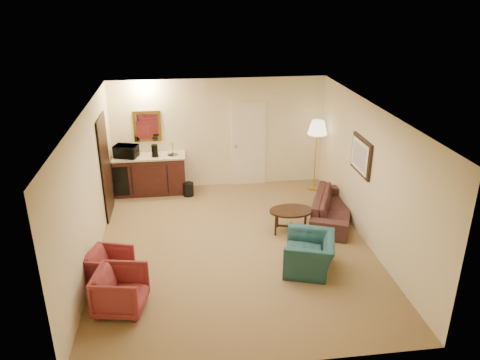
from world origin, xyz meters
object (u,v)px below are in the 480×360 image
at_px(coffee_table, 291,221).
at_px(microwave, 126,150).
at_px(wetbar_cabinet, 150,174).
at_px(coffee_maker, 155,151).
at_px(waste_bin, 188,189).
at_px(teal_armchair, 310,248).
at_px(rose_chair_near, 110,266).
at_px(floor_lamp, 316,156).
at_px(sofa, 333,203).
at_px(rose_chair_far, 120,289).

height_order(coffee_table, microwave, microwave).
distance_m(wetbar_cabinet, coffee_maker, 0.62).
bearing_deg(coffee_table, waste_bin, 133.84).
bearing_deg(teal_armchair, rose_chair_near, -72.24).
height_order(rose_chair_near, microwave, microwave).
relative_size(microwave, coffee_maker, 1.84).
bearing_deg(coffee_table, coffee_maker, 139.79).
xyz_separation_m(coffee_table, floor_lamp, (1.04, 2.00, 0.60)).
distance_m(sofa, teal_armchair, 1.97).
xyz_separation_m(rose_chair_far, coffee_maker, (0.39, 4.26, 0.69)).
relative_size(rose_chair_near, coffee_table, 0.76).
xyz_separation_m(rose_chair_near, waste_bin, (1.36, 3.33, -0.17)).
bearing_deg(coffee_table, floor_lamp, 62.55).
relative_size(coffee_table, coffee_maker, 3.11).
xyz_separation_m(floor_lamp, waste_bin, (-2.99, 0.04, -0.70)).
distance_m(sofa, rose_chair_far, 4.72).
height_order(wetbar_cabinet, rose_chair_far, wetbar_cabinet).
xyz_separation_m(rose_chair_far, waste_bin, (1.11, 4.04, -0.21)).
relative_size(teal_armchair, waste_bin, 3.02).
distance_m(teal_armchair, floor_lamp, 3.48).
bearing_deg(rose_chair_far, sofa, -48.72).
distance_m(rose_chair_near, waste_bin, 3.60).
xyz_separation_m(sofa, coffee_table, (-0.99, -0.41, -0.13)).
relative_size(sofa, coffee_maker, 6.93).
bearing_deg(coffee_table, sofa, 22.77).
distance_m(waste_bin, coffee_maker, 1.18).
bearing_deg(rose_chair_far, coffee_maker, 5.18).
bearing_deg(sofa, rose_chair_near, 134.75).
bearing_deg(teal_armchair, waste_bin, -131.58).
distance_m(coffee_table, waste_bin, 2.82).
height_order(floor_lamp, coffee_maker, floor_lamp).
bearing_deg(sofa, teal_armchair, 173.53).
height_order(wetbar_cabinet, microwave, microwave).
bearing_deg(rose_chair_near, waste_bin, -5.39).
bearing_deg(rose_chair_far, wetbar_cabinet, 7.14).
height_order(wetbar_cabinet, rose_chair_near, wetbar_cabinet).
bearing_deg(coffee_maker, teal_armchair, -49.89).
bearing_deg(teal_armchair, coffee_table, -161.48).
xyz_separation_m(floor_lamp, coffee_maker, (-3.71, 0.26, 0.21)).
distance_m(wetbar_cabinet, coffee_table, 3.65).
height_order(sofa, rose_chair_far, sofa).
bearing_deg(coffee_maker, microwave, 179.77).
height_order(teal_armchair, waste_bin, teal_armchair).
bearing_deg(coffee_maker, floor_lamp, -0.91).
bearing_deg(wetbar_cabinet, coffee_table, -39.48).
bearing_deg(rose_chair_far, floor_lamp, -35.26).
height_order(rose_chair_far, microwave, microwave).
xyz_separation_m(rose_chair_far, microwave, (-0.25, 4.30, 0.73)).
bearing_deg(floor_lamp, coffee_table, -117.45).
height_order(coffee_table, waste_bin, coffee_table).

